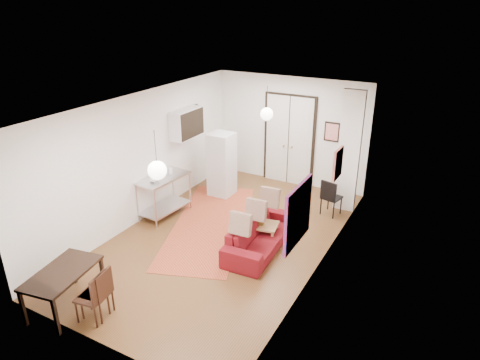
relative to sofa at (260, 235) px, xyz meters
The scene contains 27 objects.
floor 0.90m from the sofa, behind, with size 7.00×7.00×0.00m, color brown.
ceiling 2.73m from the sofa, behind, with size 4.20×7.00×0.02m, color white.
wall_back 3.78m from the sofa, 103.56° to the left, with size 4.20×0.02×2.90m, color white.
wall_front 3.78m from the sofa, 103.54° to the right, with size 4.20×0.02×2.90m, color white.
wall_left 3.16m from the sofa, behind, with size 0.02×7.00×2.90m, color white.
wall_right 1.70m from the sofa, ahead, with size 0.02×7.00×2.90m, color white.
double_doors 3.67m from the sofa, 103.73° to the left, with size 1.44×0.06×2.50m, color silver.
stub_partition 2.97m from the sofa, 68.44° to the left, with size 0.50×0.10×2.90m, color white.
wall_cabinet 3.53m from the sofa, 151.54° to the left, with size 0.35×1.00×0.70m, color white.
painting_popart 2.21m from the sofa, 45.47° to the right, with size 0.05×1.00×1.00m, color red.
painting_abstract 2.10m from the sofa, 32.95° to the left, with size 0.05×0.50×0.60m, color beige.
poster_back 3.72m from the sofa, 84.95° to the left, with size 0.40×0.03×0.50m, color red.
print_left 3.90m from the sofa, 145.56° to the left, with size 0.03×0.44×0.54m, color brown.
pendant_back 2.91m from the sofa, 112.88° to the left, with size 0.30×0.30×0.80m.
pendant_front 2.92m from the sofa, 112.85° to the right, with size 0.30×0.30×0.80m.
kilim_rug 1.52m from the sofa, 165.91° to the left, with size 1.52×4.07×0.01m, color #B6502D.
sofa is the anchor object (origin of this frame).
coffee_table 0.33m from the sofa, 129.92° to the left, with size 0.96×0.65×0.39m.
potted_plant 0.39m from the sofa, 113.90° to the left, with size 0.30×0.34×0.38m, color #386C30.
kitchen_counter 2.63m from the sofa, behind, with size 0.75×1.32×0.97m.
bowl 2.68m from the sofa, behind, with size 0.23×0.23×0.06m, color beige.
soap_bottle 2.75m from the sofa, 169.12° to the left, with size 0.09×0.09×0.20m, color #53A0B4.
fridge 2.83m from the sofa, 136.75° to the left, with size 0.58×0.58×1.64m, color silver.
dining_table 3.75m from the sofa, 122.45° to the right, with size 0.91×1.34×0.69m.
dining_chair_near 3.29m from the sofa, 115.34° to the right, with size 0.47×0.61×0.86m.
dining_chair_far 3.38m from the sofa, 114.59° to the right, with size 0.47×0.61×0.86m.
black_side_chair 2.38m from the sofa, 70.06° to the left, with size 0.48×0.48×0.88m.
Camera 1 is at (4.07, -6.81, 4.71)m, focal length 32.00 mm.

